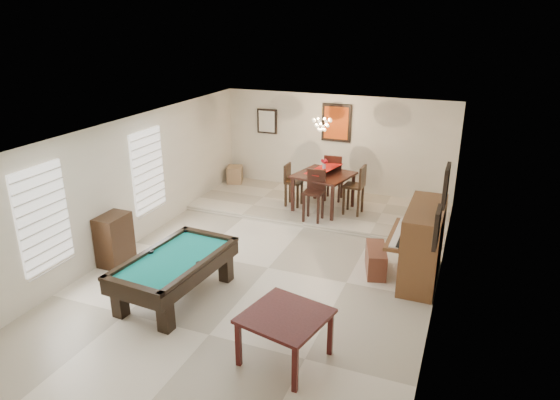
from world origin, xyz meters
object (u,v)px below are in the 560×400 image
Objects in this scene: square_table at (285,337)px; corner_bench at (235,174)px; dining_table at (323,189)px; dining_chair_west at (294,185)px; upright_piano at (413,242)px; dining_chair_south at (313,196)px; dining_chair_north at (334,177)px; piano_bench at (376,260)px; chandelier at (322,120)px; flower_vase at (324,164)px; pool_table at (176,278)px; dining_chair_east at (354,190)px; apothecary_chest at (114,240)px.

square_table reaches higher than corner_bench.
dining_table is 0.73m from dining_chair_west.
upright_piano reaches higher than dining_chair_south.
dining_chair_north is (-2.33, 3.10, 0.02)m from upright_piano.
dining_chair_south is (-1.75, 1.66, 0.45)m from piano_bench.
chandelier is at bearing 126.91° from dining_table.
corner_bench is (-2.85, 1.05, -0.89)m from flower_vase.
flower_vase is 0.24× the size of dining_chair_west.
pool_table is 2.50× the size of piano_bench.
square_table is at bearing -15.96° from pool_table.
square_table is 1.01× the size of dining_chair_west.
dining_table reaches higher than corner_bench.
square_table is 5.37m from dining_chair_east.
apothecary_chest reaches higher than corner_bench.
dining_chair_north is at bearing 70.38° from chandelier.
dining_chair_south is (2.90, 3.14, 0.20)m from apothecary_chest.
flower_vase is (1.17, 4.51, 0.88)m from pool_table.
square_table is 5.48m from dining_table.
apothecary_chest is 0.82× the size of dining_table.
corner_bench is (-3.58, 1.07, -0.36)m from dining_chair_east.
upright_piano is 1.41× the size of dining_chair_north.
apothecary_chest is at bearing -126.75° from dining_table.
dining_chair_west is at bearing -177.28° from flower_vase.
dining_chair_south is at bearing -41.69° from dining_chair_east.
chandelier is at bearing 126.01° from piano_bench.
dining_table is 1.02× the size of dining_chair_north.
apothecary_chest is at bearing -90.57° from corner_bench.
dining_chair_north reaches higher than dining_chair_west.
dining_chair_south reaches higher than dining_chair_west.
piano_bench is 1.76× the size of corner_bench.
dining_chair_north is at bearing -134.18° from dining_chair_east.
pool_table is at bearing -19.80° from apothecary_chest.
piano_bench is 3.76m from chandelier.
upright_piano is 6.68× the size of flower_vase.
dining_chair_south is (1.16, 3.76, 0.33)m from pool_table.
piano_bench is 3.59m from dining_chair_north.
chandelier is (2.71, -0.87, 1.86)m from corner_bench.
chandelier is (-0.87, 0.21, 1.50)m from dining_chair_east.
square_table is 3.26m from upright_piano.
apothecary_chest is at bearing 150.33° from dining_chair_west.
piano_bench is (0.64, 2.95, -0.12)m from square_table.
dining_table reaches higher than apothecary_chest.
dining_chair_west is (-0.73, -0.03, 0.02)m from dining_table.
pool_table is 3.95m from dining_chair_south.
dining_chair_south reaches higher than dining_table.
dining_table is (-1.75, 2.41, 0.38)m from piano_bench.
pool_table is 1.82× the size of dining_chair_north.
pool_table is 5.15m from chandelier.
dining_chair_east is 1.93× the size of chandelier.
upright_piano reaches higher than piano_bench.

